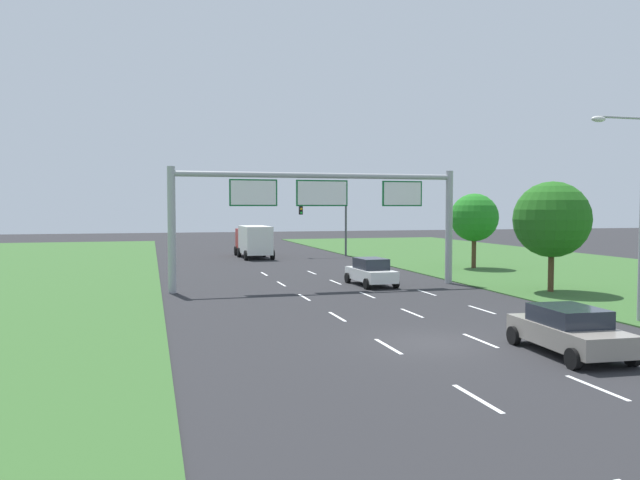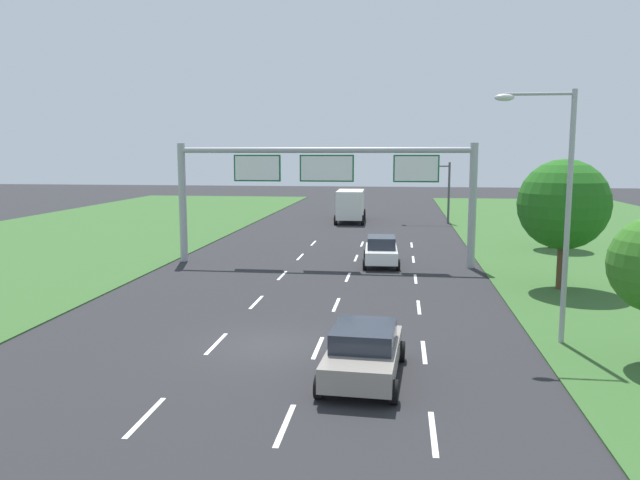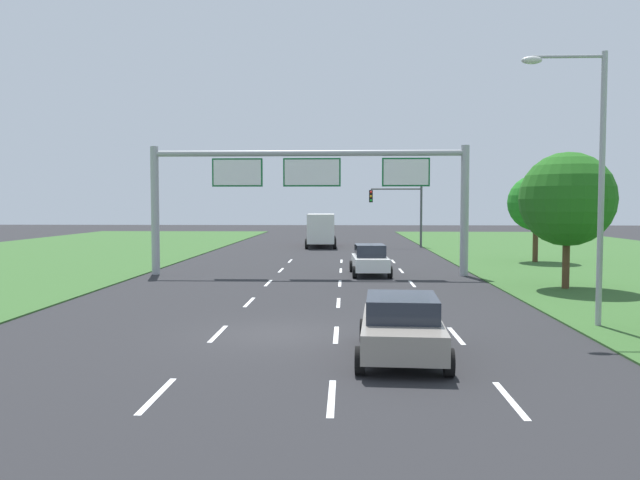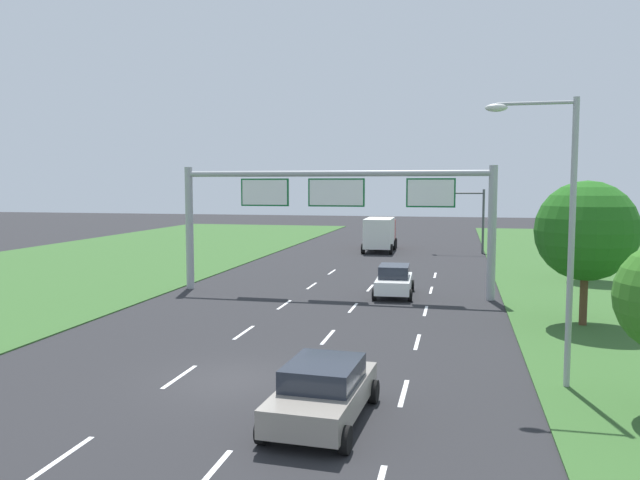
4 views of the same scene
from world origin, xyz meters
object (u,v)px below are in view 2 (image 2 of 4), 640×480
object	(u,v)px
car_lead_silver	(381,251)
street_lamp	(557,195)
car_near_red	(364,351)
roadside_tree_far	(553,190)
box_truck	(351,204)
traffic_light_mast	(428,181)
sign_gantry	(325,179)
roadside_tree_mid	(564,205)

from	to	relation	value
car_lead_silver	street_lamp	xyz separation A→B (m)	(6.18, -14.33, 4.24)
car_near_red	car_lead_silver	size ratio (longest dim) A/B	1.05
car_near_red	roadside_tree_far	size ratio (longest dim) A/B	0.79
box_truck	traffic_light_mast	world-z (taller)	traffic_light_mast
street_lamp	box_truck	bearing A→B (deg)	104.76
car_near_red	sign_gantry	bearing A→B (deg)	103.52
car_near_red	street_lamp	bearing A→B (deg)	37.13
box_truck	street_lamp	distance (m)	38.37
car_near_red	car_lead_silver	bearing A→B (deg)	93.41
traffic_light_mast	street_lamp	bearing A→B (deg)	-85.80
car_lead_silver	box_truck	bearing A→B (deg)	96.63
roadside_tree_mid	roadside_tree_far	size ratio (longest dim) A/B	1.06
car_lead_silver	sign_gantry	xyz separation A→B (m)	(-3.24, -0.25, 4.10)
car_near_red	street_lamp	distance (m)	8.51
roadside_tree_mid	box_truck	bearing A→B (deg)	113.28
car_near_red	box_truck	world-z (taller)	box_truck
roadside_tree_far	car_lead_silver	bearing A→B (deg)	-145.53
sign_gantry	roadside_tree_far	distance (m)	16.54
traffic_light_mast	roadside_tree_far	distance (m)	16.40
box_truck	street_lamp	xyz separation A→B (m)	(9.74, -36.96, 3.43)
street_lamp	car_lead_silver	bearing A→B (deg)	113.32
car_near_red	car_lead_silver	world-z (taller)	car_lead_silver
street_lamp	roadside_tree_mid	world-z (taller)	street_lamp
car_lead_silver	street_lamp	world-z (taller)	street_lamp
roadside_tree_mid	car_lead_silver	bearing A→B (deg)	146.90
car_lead_silver	sign_gantry	world-z (taller)	sign_gantry
sign_gantry	traffic_light_mast	size ratio (longest dim) A/B	3.08
sign_gantry	roadside_tree_far	xyz separation A→B (m)	(14.47, 7.96, -0.99)
roadside_tree_mid	car_near_red	bearing A→B (deg)	-123.53
box_truck	roadside_tree_far	distance (m)	21.13
traffic_light_mast	sign_gantry	bearing A→B (deg)	-106.74
traffic_light_mast	roadside_tree_mid	size ratio (longest dim) A/B	0.91
box_truck	sign_gantry	xyz separation A→B (m)	(0.31, -22.87, 3.30)
box_truck	sign_gantry	bearing A→B (deg)	-90.70
traffic_light_mast	roadside_tree_far	bearing A→B (deg)	-61.89
car_lead_silver	traffic_light_mast	xyz separation A→B (m)	(3.50, 22.17, 3.02)
roadside_tree_mid	street_lamp	bearing A→B (deg)	-105.41
car_lead_silver	box_truck	xyz separation A→B (m)	(-3.56, 22.62, 0.80)
street_lamp	roadside_tree_mid	bearing A→B (deg)	74.59
car_lead_silver	street_lamp	distance (m)	16.17
traffic_light_mast	street_lamp	size ratio (longest dim) A/B	0.66
car_lead_silver	sign_gantry	bearing A→B (deg)	-177.90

